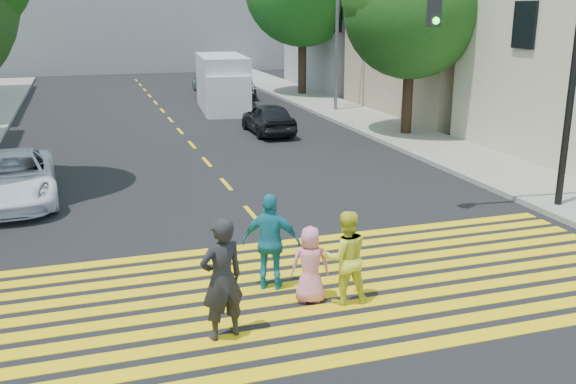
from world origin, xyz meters
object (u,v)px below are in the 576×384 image
pedestrian_child (310,265)px  pedestrian_extra (271,242)px  silver_car (209,83)px  dark_car_parked (239,86)px  pedestrian_woman (345,257)px  white_van (223,85)px  dark_car_near (268,118)px  traffic_signal (535,60)px  white_sedan (12,178)px  tree_right_near (414,1)px  pedestrian_man (222,279)px

pedestrian_child → pedestrian_extra: bearing=-40.4°
silver_car → dark_car_parked: bearing=114.0°
pedestrian_woman → white_van: 22.67m
dark_car_near → silver_car: bearing=-91.4°
traffic_signal → white_sedan: bearing=164.5°
pedestrian_woman → white_sedan: 10.36m
pedestrian_child → pedestrian_extra: 0.91m
dark_car_near → tree_right_near: bearing=156.6°
pedestrian_woman → pedestrian_child: size_ratio=1.22×
white_sedan → pedestrian_woman: bearing=-57.1°
pedestrian_man → dark_car_near: (5.44, 16.26, -0.34)m
silver_car → dark_car_parked: dark_car_parked is taller
silver_car → dark_car_parked: size_ratio=1.05×
tree_right_near → pedestrian_child: size_ratio=5.61×
pedestrian_extra → white_sedan: (-5.03, 7.43, -0.25)m
tree_right_near → pedestrian_child: (-8.94, -13.22, -4.58)m
pedestrian_extra → silver_car: (4.50, 29.02, -0.31)m
pedestrian_man → pedestrian_child: 1.94m
pedestrian_extra → dark_car_parked: pedestrian_extra is taller
tree_right_near → pedestrian_man: bearing=-127.3°
pedestrian_extra → dark_car_near: bearing=-80.8°
pedestrian_extra → white_sedan: pedestrian_extra is taller
pedestrian_man → silver_car: 31.09m
white_sedan → white_van: white_van is taller
pedestrian_man → traffic_signal: size_ratio=0.34×
pedestrian_man → pedestrian_extra: (1.24, 1.53, -0.08)m
white_sedan → traffic_signal: traffic_signal is taller
tree_right_near → dark_car_parked: tree_right_near is taller
dark_car_parked → white_van: white_van is taller
white_sedan → silver_car: (9.53, 21.59, -0.06)m
pedestrian_child → white_sedan: (-5.53, 8.16, -0.03)m
pedestrian_woman → dark_car_parked: 27.41m
pedestrian_child → dark_car_near: size_ratio=0.36×
dark_car_near → dark_car_parked: dark_car_near is taller
pedestrian_man → pedestrian_child: pedestrian_man is taller
pedestrian_child → white_sedan: size_ratio=0.29×
tree_right_near → white_sedan: tree_right_near is taller
pedestrian_extra → traffic_signal: size_ratio=0.31×
dark_car_near → silver_car: dark_car_near is taller
white_sedan → dark_car_near: (9.23, 7.30, -0.01)m
pedestrian_extra → white_van: size_ratio=0.30×
pedestrian_woman → dark_car_near: bearing=-95.0°
silver_car → traffic_signal: size_ratio=0.70×
pedestrian_child → white_sedan: bearing=-40.8°
dark_car_near → silver_car: size_ratio=0.92×
traffic_signal → pedestrian_extra: bearing=-154.9°
tree_right_near → traffic_signal: bearing=-101.9°
pedestrian_child → silver_car: pedestrian_child is taller
white_sedan → pedestrian_child: bearing=-59.0°
tree_right_near → pedestrian_man: tree_right_near is taller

